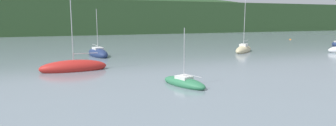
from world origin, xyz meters
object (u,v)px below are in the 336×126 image
Objects in this scene: sailboat_far_8 at (243,50)px; mooring_buoy_near at (290,40)px; sailboat_mid_3 at (74,67)px; sailboat_mid_10 at (184,83)px; sailboat_far_4 at (98,53)px.

sailboat_far_8 is 36.13m from mooring_buoy_near.
sailboat_mid_10 is at bearing 125.36° from sailboat_mid_3.
sailboat_mid_10 is (-20.44, -19.93, -0.15)m from sailboat_far_8.
sailboat_mid_3 reaches higher than mooring_buoy_near.
mooring_buoy_near is at bearing -70.47° from sailboat_mid_10.
sailboat_mid_10 is (8.83, -11.21, -0.14)m from sailboat_mid_3.
sailboat_mid_10 is (4.56, -23.34, -0.17)m from sailboat_far_4.
sailboat_far_8 is (25.00, -3.41, -0.02)m from sailboat_far_4.
sailboat_far_4 is at bearing -7.95° from sailboat_mid_10.
sailboat_far_4 reaches higher than sailboat_mid_10.
sailboat_mid_3 is 1.31× the size of sailboat_far_4.
sailboat_far_4 is 1.45× the size of sailboat_mid_10.
sailboat_far_4 is 15.45× the size of mooring_buoy_near.
sailboat_mid_10 is at bearing 0.32° from sailboat_far_4.
sailboat_mid_3 reaches higher than sailboat_far_4.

